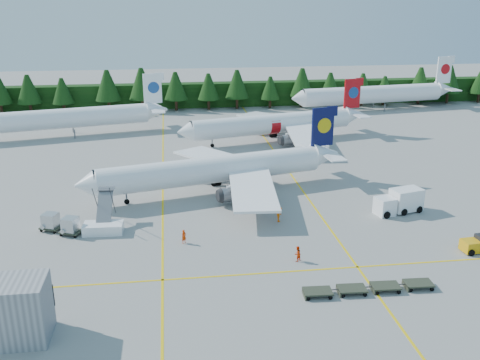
{
  "coord_description": "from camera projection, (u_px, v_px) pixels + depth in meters",
  "views": [
    {
      "loc": [
        -12.68,
        -53.25,
        26.42
      ],
      "look_at": [
        -3.69,
        13.07,
        3.5
      ],
      "focal_mm": 40.0,
      "sensor_mm": 36.0,
      "label": 1
    }
  ],
  "objects": [
    {
      "name": "crew_c",
      "position": [
        279.0,
        214.0,
        66.1
      ],
      "size": [
        0.9,
        0.99,
        1.98
      ],
      "primitive_type": "imported",
      "rotation": [
        0.0,
        0.0,
        1.03
      ],
      "color": "#FF6305",
      "rests_on": "ground"
    },
    {
      "name": "taxi_stripe_b",
      "position": [
        298.0,
        184.0,
        79.6
      ],
      "size": [
        0.25,
        120.0,
        0.01
      ],
      "primitive_type": "cube",
      "color": "yellow",
      "rests_on": "ground"
    },
    {
      "name": "service_truck",
      "position": [
        399.0,
        201.0,
        68.82
      ],
      "size": [
        6.68,
        3.75,
        3.05
      ],
      "rotation": [
        0.0,
        0.0,
        0.25
      ],
      "color": "white",
      "rests_on": "ground"
    },
    {
      "name": "uld_pair",
      "position": [
        60.0,
        223.0,
        62.97
      ],
      "size": [
        5.38,
        4.14,
        1.79
      ],
      "rotation": [
        0.0,
        0.0,
        -0.38
      ],
      "color": "#363C2B",
      "rests_on": "ground"
    },
    {
      "name": "airstairs",
      "position": [
        104.0,
        225.0,
        63.31
      ],
      "size": [
        4.71,
        6.39,
        4.15
      ],
      "rotation": [
        0.0,
        0.0,
        -0.05
      ],
      "color": "white",
      "rests_on": "ground"
    },
    {
      "name": "ground",
      "position": [
        288.0,
        245.0,
        60.09
      ],
      "size": [
        320.0,
        320.0,
        0.0
      ],
      "primitive_type": "plane",
      "color": "#A0A09A",
      "rests_on": "ground"
    },
    {
      "name": "airliner_far_left",
      "position": [
        56.0,
        119.0,
        105.78
      ],
      "size": [
        39.52,
        11.77,
        11.64
      ],
      "rotation": [
        0.0,
        0.0,
        0.22
      ],
      "color": "white",
      "rests_on": "ground"
    },
    {
      "name": "baggage_tug",
      "position": [
        477.0,
        244.0,
        58.41
      ],
      "size": [
        3.31,
        1.97,
        1.7
      ],
      "rotation": [
        0.0,
        0.0,
        0.09
      ],
      "color": "#DE9E0C",
      "rests_on": "ground"
    },
    {
      "name": "airliner_navy",
      "position": [
        208.0,
        171.0,
        75.04
      ],
      "size": [
        37.4,
        30.41,
        11.06
      ],
      "rotation": [
        0.0,
        0.0,
        0.24
      ],
      "color": "white",
      "rests_on": "ground"
    },
    {
      "name": "crew_b",
      "position": [
        297.0,
        254.0,
        56.22
      ],
      "size": [
        1.04,
        1.01,
        1.69
      ],
      "primitive_type": "imported",
      "rotation": [
        0.0,
        0.0,
        3.79
      ],
      "color": "#ED3405",
      "rests_on": "ground"
    },
    {
      "name": "dolly_train",
      "position": [
        369.0,
        287.0,
        50.44
      ],
      "size": [
        12.73,
        1.95,
        0.16
      ],
      "rotation": [
        0.0,
        0.0,
        -0.05
      ],
      "color": "#363C2B",
      "rests_on": "ground"
    },
    {
      "name": "taxi_stripe_a",
      "position": [
        163.0,
        191.0,
        77.06
      ],
      "size": [
        0.25,
        120.0,
        0.01
      ],
      "primitive_type": "cube",
      "color": "yellow",
      "rests_on": "ground"
    },
    {
      "name": "airliner_red",
      "position": [
        269.0,
        124.0,
        102.4
      ],
      "size": [
        37.5,
        30.49,
        11.09
      ],
      "rotation": [
        0.0,
        0.0,
        0.24
      ],
      "color": "white",
      "rests_on": "ground"
    },
    {
      "name": "treeline_hedge",
      "position": [
        218.0,
        94.0,
        136.0
      ],
      "size": [
        220.0,
        4.0,
        6.0
      ],
      "primitive_type": "cube",
      "color": "black",
      "rests_on": "ground"
    },
    {
      "name": "terminal_building",
      "position": [
        10.0,
        311.0,
        42.82
      ],
      "size": [
        6.0,
        4.0,
        5.2
      ],
      "primitive_type": "cube",
      "color": "#979AA0",
      "rests_on": "ground"
    },
    {
      "name": "crew_a",
      "position": [
        184.0,
        237.0,
        60.34
      ],
      "size": [
        0.71,
        0.64,
        1.62
      ],
      "primitive_type": "imported",
      "rotation": [
        0.0,
        0.0,
        0.55
      ],
      "color": "#ED3804",
      "rests_on": "ground"
    },
    {
      "name": "airliner_far_right",
      "position": [
        368.0,
        94.0,
        130.74
      ],
      "size": [
        42.66,
        9.61,
        12.44
      ],
      "rotation": [
        0.0,
        0.0,
        0.14
      ],
      "color": "white",
      "rests_on": "ground"
    },
    {
      "name": "taxi_stripe_cross",
      "position": [
        301.0,
        271.0,
        54.47
      ],
      "size": [
        80.0,
        0.25,
        0.01
      ],
      "primitive_type": "cube",
      "color": "yellow",
      "rests_on": "ground"
    }
  ]
}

